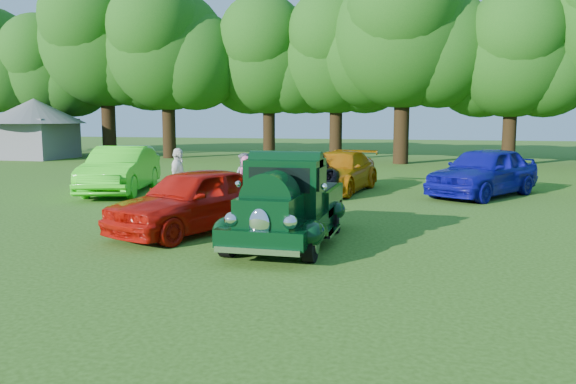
% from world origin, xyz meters
% --- Properties ---
extents(ground, '(120.00, 120.00, 0.00)m').
position_xyz_m(ground, '(0.00, 0.00, 0.00)').
color(ground, '#284911').
rests_on(ground, ground).
extents(hero_pickup, '(2.15, 4.62, 1.80)m').
position_xyz_m(hero_pickup, '(0.09, 0.80, 0.78)').
color(hero_pickup, black).
rests_on(hero_pickup, ground).
extents(red_convertible, '(3.30, 4.78, 1.51)m').
position_xyz_m(red_convertible, '(-2.34, 1.37, 0.75)').
color(red_convertible, '#B10F07').
rests_on(red_convertible, ground).
extents(back_car_lime, '(2.96, 5.29, 1.65)m').
position_xyz_m(back_car_lime, '(-7.62, 7.07, 0.83)').
color(back_car_lime, '#33D71C').
rests_on(back_car_lime, ground).
extents(back_car_black, '(3.38, 5.65, 1.47)m').
position_xyz_m(back_car_black, '(-1.35, 8.83, 0.73)').
color(back_car_black, black).
rests_on(back_car_black, ground).
extents(back_car_orange, '(2.78, 5.22, 1.44)m').
position_xyz_m(back_car_orange, '(-0.19, 9.31, 0.72)').
color(back_car_orange, '#BE6706').
rests_on(back_car_orange, ground).
extents(back_car_blue, '(4.36, 5.23, 1.68)m').
position_xyz_m(back_car_blue, '(4.80, 9.34, 0.84)').
color(back_car_blue, '#0D0C8A').
rests_on(back_car_blue, ground).
extents(spectator_pink, '(0.68, 0.67, 1.58)m').
position_xyz_m(spectator_pink, '(-2.04, 4.46, 0.79)').
color(spectator_pink, '#CD5488').
rests_on(spectator_pink, ground).
extents(spectator_grey, '(0.99, 0.92, 1.63)m').
position_xyz_m(spectator_grey, '(-2.26, 4.93, 0.82)').
color(spectator_grey, slate).
rests_on(spectator_grey, ground).
extents(spectator_white, '(0.63, 1.12, 1.79)m').
position_xyz_m(spectator_white, '(-4.03, 4.16, 0.90)').
color(spectator_white, white).
rests_on(spectator_white, ground).
extents(gazebo, '(6.40, 6.40, 3.90)m').
position_xyz_m(gazebo, '(-22.00, 21.00, 2.40)').
color(gazebo, slate).
rests_on(gazebo, ground).
extents(tree_line, '(62.72, 10.52, 12.28)m').
position_xyz_m(tree_line, '(-0.15, 23.80, 7.00)').
color(tree_line, black).
rests_on(tree_line, ground).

